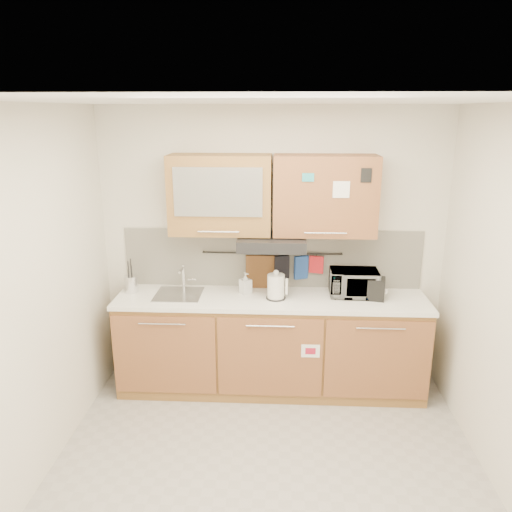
# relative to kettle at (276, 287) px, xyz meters

# --- Properties ---
(floor) EXTENTS (3.20, 3.20, 0.00)m
(floor) POSITION_rel_kettle_xyz_m (-0.04, -1.16, -1.03)
(floor) COLOR #9E9993
(floor) RESTS_ON ground
(ceiling) EXTENTS (3.20, 3.20, 0.00)m
(ceiling) POSITION_rel_kettle_xyz_m (-0.04, -1.16, 1.57)
(ceiling) COLOR white
(ceiling) RESTS_ON wall_back
(wall_back) EXTENTS (3.20, 0.00, 3.20)m
(wall_back) POSITION_rel_kettle_xyz_m (-0.04, 0.34, 0.27)
(wall_back) COLOR silver
(wall_back) RESTS_ON ground
(wall_left) EXTENTS (0.00, 3.00, 3.00)m
(wall_left) POSITION_rel_kettle_xyz_m (-1.64, -1.16, 0.27)
(wall_left) COLOR silver
(wall_left) RESTS_ON ground
(base_cabinet) EXTENTS (2.80, 0.64, 0.88)m
(base_cabinet) POSITION_rel_kettle_xyz_m (-0.04, 0.04, -0.62)
(base_cabinet) COLOR olive
(base_cabinet) RESTS_ON floor
(countertop) EXTENTS (2.82, 0.62, 0.04)m
(countertop) POSITION_rel_kettle_xyz_m (-0.04, 0.03, -0.13)
(countertop) COLOR white
(countertop) RESTS_ON base_cabinet
(backsplash) EXTENTS (2.80, 0.02, 0.56)m
(backsplash) POSITION_rel_kettle_xyz_m (-0.04, 0.33, 0.17)
(backsplash) COLOR silver
(backsplash) RESTS_ON countertop
(upper_cabinets) EXTENTS (1.82, 0.37, 0.70)m
(upper_cabinets) POSITION_rel_kettle_xyz_m (-0.05, 0.17, 0.80)
(upper_cabinets) COLOR olive
(upper_cabinets) RESTS_ON wall_back
(range_hood) EXTENTS (0.60, 0.46, 0.10)m
(range_hood) POSITION_rel_kettle_xyz_m (-0.04, 0.09, 0.39)
(range_hood) COLOR black
(range_hood) RESTS_ON upper_cabinets
(sink) EXTENTS (0.42, 0.40, 0.26)m
(sink) POSITION_rel_kettle_xyz_m (-0.89, 0.05, -0.10)
(sink) COLOR silver
(sink) RESTS_ON countertop
(utensil_rail) EXTENTS (1.30, 0.02, 0.02)m
(utensil_rail) POSITION_rel_kettle_xyz_m (-0.04, 0.29, 0.23)
(utensil_rail) COLOR black
(utensil_rail) RESTS_ON backsplash
(utensil_crock) EXTENTS (0.15, 0.15, 0.32)m
(utensil_crock) POSITION_rel_kettle_xyz_m (-1.34, 0.10, -0.03)
(utensil_crock) COLOR silver
(utensil_crock) RESTS_ON countertop
(kettle) EXTENTS (0.20, 0.17, 0.27)m
(kettle) POSITION_rel_kettle_xyz_m (0.00, 0.00, 0.00)
(kettle) COLOR silver
(kettle) RESTS_ON countertop
(toaster) EXTENTS (0.28, 0.20, 0.20)m
(toaster) POSITION_rel_kettle_xyz_m (0.84, 0.05, -0.01)
(toaster) COLOR black
(toaster) RESTS_ON countertop
(microwave) EXTENTS (0.43, 0.30, 0.24)m
(microwave) POSITION_rel_kettle_xyz_m (0.70, 0.12, 0.01)
(microwave) COLOR #999999
(microwave) RESTS_ON countertop
(soap_bottle) EXTENTS (0.13, 0.13, 0.20)m
(soap_bottle) POSITION_rel_kettle_xyz_m (-0.28, 0.12, -0.01)
(soap_bottle) COLOR #999999
(soap_bottle) RESTS_ON countertop
(cutting_board) EXTENTS (0.30, 0.03, 0.37)m
(cutting_board) POSITION_rel_kettle_xyz_m (-0.14, 0.28, 0.03)
(cutting_board) COLOR brown
(cutting_board) RESTS_ON utensil_rail
(oven_mitt) EXTENTS (0.14, 0.09, 0.22)m
(oven_mitt) POSITION_rel_kettle_xyz_m (0.23, 0.28, 0.10)
(oven_mitt) COLOR navy
(oven_mitt) RESTS_ON utensil_rail
(dark_pouch) EXTENTS (0.15, 0.08, 0.22)m
(dark_pouch) POSITION_rel_kettle_xyz_m (0.05, 0.28, 0.10)
(dark_pouch) COLOR black
(dark_pouch) RESTS_ON utensil_rail
(pot_holder) EXTENTS (0.13, 0.05, 0.16)m
(pot_holder) POSITION_rel_kettle_xyz_m (0.37, 0.28, 0.13)
(pot_holder) COLOR #B3171F
(pot_holder) RESTS_ON utensil_rail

